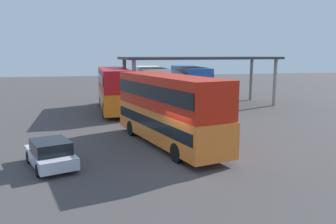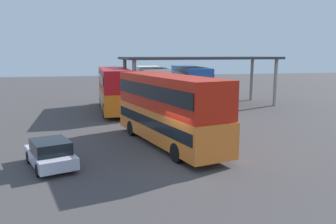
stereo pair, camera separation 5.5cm
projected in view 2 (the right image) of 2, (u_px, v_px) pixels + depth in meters
name	position (u px, v px, depth m)	size (l,w,h in m)	color
ground_plane	(186.00, 163.00, 16.95)	(140.00, 140.00, 0.00)	#464141
double_decker_main	(168.00, 107.00, 20.07)	(4.96, 10.58, 4.17)	orange
parked_hatchback	(50.00, 153.00, 16.32)	(2.88, 4.09, 1.35)	silver
double_decker_near_canopy	(114.00, 88.00, 32.06)	(2.73, 10.55, 4.04)	orange
double_decker_mid_row	(151.00, 85.00, 35.32)	(3.15, 10.73, 4.02)	navy
double_decker_far_right	(190.00, 84.00, 35.62)	(3.11, 10.37, 4.06)	silver
depot_canopy	(201.00, 60.00, 34.95)	(16.68, 7.30, 5.10)	#33353A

